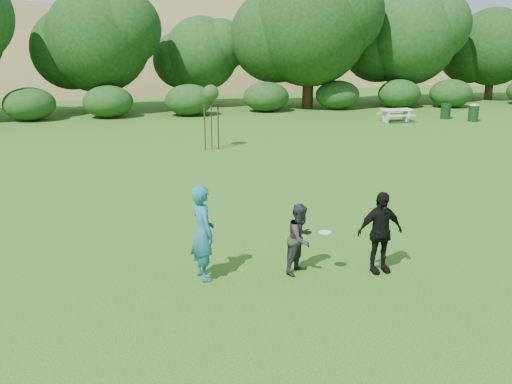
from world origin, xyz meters
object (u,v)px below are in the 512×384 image
player_black (380,232)px  sapling (211,95)px  player_teal (203,233)px  trash_can_near (446,111)px  player_grey (301,239)px  picnic_table (396,113)px  trash_can_lidded (474,112)px

player_black → sapling: bearing=91.1°
player_teal → trash_can_near: (18.16, 20.21, -0.54)m
player_black → sapling: sapling is taller
player_grey → trash_can_near: size_ratio=1.66×
player_teal → picnic_table: bearing=-48.0°
picnic_table → trash_can_lidded: bearing=-11.0°
player_grey → sapling: 14.12m
player_black → trash_can_lidded: (15.48, 19.36, -0.34)m
sapling → trash_can_lidded: (16.58, 4.98, -1.88)m
player_grey → trash_can_near: bearing=12.6°
player_black → trash_can_lidded: bearing=48.0°
player_teal → player_grey: player_teal is taller
player_black → trash_can_lidded: 24.79m
player_grey → sapling: sapling is taller
sapling → trash_can_lidded: sapling is taller
picnic_table → trash_can_lidded: trash_can_lidded is taller
trash_can_near → sapling: 16.98m
player_black → picnic_table: player_black is taller
sapling → player_black: bearing=-85.6°
trash_can_lidded → player_black: bearing=-128.6°
player_teal → player_black: bearing=-110.1°
player_black → trash_can_near: bearing=51.8°
player_black → sapling: (-1.10, 14.38, 1.54)m
player_teal → picnic_table: (14.56, 19.70, -0.47)m
player_grey → sapling: size_ratio=0.53×
player_teal → picnic_table: player_teal is taller
sapling → picnic_table: sapling is taller
player_grey → sapling: (0.52, 14.01, 1.67)m
sapling → picnic_table: size_ratio=1.58×
player_teal → trash_can_near: 27.18m
picnic_table → player_teal: bearing=-126.5°
player_grey → player_black: bearing=-52.0°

